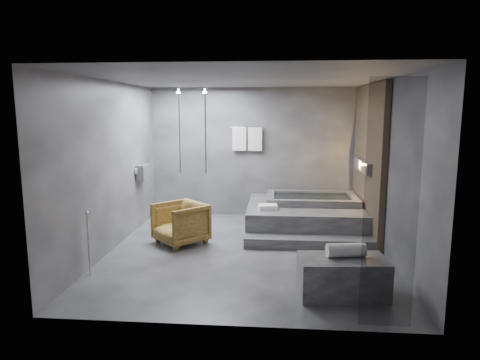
{
  "coord_description": "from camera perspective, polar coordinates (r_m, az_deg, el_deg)",
  "views": [
    {
      "loc": [
        0.47,
        -6.82,
        2.33
      ],
      "look_at": [
        -0.13,
        0.3,
        1.15
      ],
      "focal_mm": 32.0,
      "sensor_mm": 36.0,
      "label": 1
    }
  ],
  "objects": [
    {
      "name": "driftwood_chair",
      "position": [
        7.6,
        -7.95,
        -5.73
      ],
      "size": [
        1.11,
        1.11,
        0.72
      ],
      "primitive_type": "imported",
      "rotation": [
        0.0,
        0.0,
        -0.78
      ],
      "color": "#4F3613",
      "rests_on": "ground"
    },
    {
      "name": "tub_step",
      "position": [
        7.45,
        9.12,
        -8.24
      ],
      "size": [
        2.2,
        0.36,
        0.18
      ],
      "primitive_type": "cube",
      "color": "#343437",
      "rests_on": "ground"
    },
    {
      "name": "deck_towel",
      "position": [
        7.94,
        3.74,
        -3.63
      ],
      "size": [
        0.37,
        0.3,
        0.09
      ],
      "primitive_type": "cube",
      "rotation": [
        0.0,
        0.0,
        0.15
      ],
      "color": "white",
      "rests_on": "tub_deck"
    },
    {
      "name": "tub_deck",
      "position": [
        8.54,
        8.57,
        -4.82
      ],
      "size": [
        2.2,
        2.0,
        0.5
      ],
      "primitive_type": "cube",
      "color": "#343437",
      "rests_on": "ground"
    },
    {
      "name": "rolled_towel",
      "position": [
        5.63,
        13.95,
        -9.06
      ],
      "size": [
        0.51,
        0.25,
        0.18
      ],
      "primitive_type": "cylinder",
      "rotation": [
        0.0,
        1.57,
        0.17
      ],
      "color": "white",
      "rests_on": "concrete_bench"
    },
    {
      "name": "room",
      "position": [
        7.08,
        4.18,
        4.5
      ],
      "size": [
        5.0,
        5.04,
        2.82
      ],
      "color": "#2F2F31",
      "rests_on": "ground"
    },
    {
      "name": "concrete_bench",
      "position": [
        5.69,
        13.49,
        -12.41
      ],
      "size": [
        1.13,
        0.69,
        0.49
      ],
      "primitive_type": "cube",
      "rotation": [
        0.0,
        0.0,
        0.09
      ],
      "color": "#38373A",
      "rests_on": "ground"
    }
  ]
}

